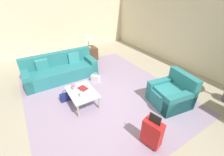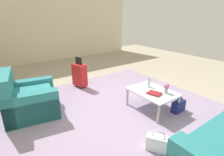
{
  "view_description": "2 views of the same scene",
  "coord_description": "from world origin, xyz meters",
  "px_view_note": "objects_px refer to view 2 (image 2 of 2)",
  "views": [
    {
      "loc": [
        2.89,
        -1.57,
        2.88
      ],
      "look_at": [
        -0.09,
        0.29,
        0.77
      ],
      "focal_mm": 24.0,
      "sensor_mm": 36.0,
      "label": 1
    },
    {
      "loc": [
        -2.6,
        2.11,
        1.93
      ],
      "look_at": [
        -0.1,
        0.32,
        0.79
      ],
      "focal_mm": 28.0,
      "sensor_mm": 36.0,
      "label": 2
    }
  ],
  "objects_px": {
    "handbag_white": "(157,143)",
    "flower_vase": "(166,87)",
    "coffee_table_book": "(154,93)",
    "water_bottle": "(149,83)",
    "coffee_table": "(152,93)",
    "armchair": "(27,101)",
    "suitcase_red": "(80,75)",
    "handbag_navy": "(178,106)"
  },
  "relations": [
    {
      "from": "handbag_white",
      "to": "coffee_table",
      "type": "bearing_deg",
      "value": -43.63
    },
    {
      "from": "armchair",
      "to": "suitcase_red",
      "type": "height_order",
      "value": "armchair"
    },
    {
      "from": "armchair",
      "to": "handbag_navy",
      "type": "bearing_deg",
      "value": -123.93
    },
    {
      "from": "handbag_white",
      "to": "flower_vase",
      "type": "bearing_deg",
      "value": -56.16
    },
    {
      "from": "water_bottle",
      "to": "handbag_white",
      "type": "distance_m",
      "value": 1.49
    },
    {
      "from": "suitcase_red",
      "to": "handbag_white",
      "type": "relative_size",
      "value": 2.37
    },
    {
      "from": "coffee_table_book",
      "to": "suitcase_red",
      "type": "distance_m",
      "value": 2.21
    },
    {
      "from": "armchair",
      "to": "handbag_white",
      "type": "height_order",
      "value": "armchair"
    },
    {
      "from": "armchair",
      "to": "coffee_table_book",
      "type": "distance_m",
      "value": 2.54
    },
    {
      "from": "armchair",
      "to": "handbag_white",
      "type": "xyz_separation_m",
      "value": [
        -2.2,
        -1.33,
        -0.17
      ]
    },
    {
      "from": "handbag_white",
      "to": "armchair",
      "type": "bearing_deg",
      "value": 31.1
    },
    {
      "from": "coffee_table_book",
      "to": "flower_vase",
      "type": "distance_m",
      "value": 0.27
    },
    {
      "from": "coffee_table",
      "to": "water_bottle",
      "type": "relative_size",
      "value": 4.79
    },
    {
      "from": "flower_vase",
      "to": "handbag_white",
      "type": "height_order",
      "value": "flower_vase"
    },
    {
      "from": "flower_vase",
      "to": "suitcase_red",
      "type": "bearing_deg",
      "value": 20.95
    },
    {
      "from": "armchair",
      "to": "flower_vase",
      "type": "distance_m",
      "value": 2.79
    },
    {
      "from": "coffee_table",
      "to": "water_bottle",
      "type": "distance_m",
      "value": 0.27
    },
    {
      "from": "handbag_navy",
      "to": "coffee_table_book",
      "type": "bearing_deg",
      "value": 58.17
    },
    {
      "from": "armchair",
      "to": "handbag_white",
      "type": "relative_size",
      "value": 3.09
    },
    {
      "from": "coffee_table",
      "to": "handbag_navy",
      "type": "distance_m",
      "value": 0.6
    },
    {
      "from": "armchair",
      "to": "suitcase_red",
      "type": "bearing_deg",
      "value": -65.02
    },
    {
      "from": "water_bottle",
      "to": "handbag_navy",
      "type": "distance_m",
      "value": 0.77
    },
    {
      "from": "coffee_table_book",
      "to": "handbag_navy",
      "type": "relative_size",
      "value": 0.72
    },
    {
      "from": "armchair",
      "to": "coffee_table_book",
      "type": "relative_size",
      "value": 4.29
    },
    {
      "from": "coffee_table_book",
      "to": "flower_vase",
      "type": "bearing_deg",
      "value": -129.22
    },
    {
      "from": "coffee_table",
      "to": "coffee_table_book",
      "type": "distance_m",
      "value": 0.16
    },
    {
      "from": "flower_vase",
      "to": "suitcase_red",
      "type": "relative_size",
      "value": 0.24
    },
    {
      "from": "water_bottle",
      "to": "armchair",
      "type": "bearing_deg",
      "value": 63.93
    },
    {
      "from": "water_bottle",
      "to": "suitcase_red",
      "type": "xyz_separation_m",
      "value": [
        1.8,
        0.8,
        -0.16
      ]
    },
    {
      "from": "water_bottle",
      "to": "flower_vase",
      "type": "height_order",
      "value": "flower_vase"
    },
    {
      "from": "armchair",
      "to": "handbag_navy",
      "type": "relative_size",
      "value": 3.09
    },
    {
      "from": "coffee_table",
      "to": "suitcase_red",
      "type": "distance_m",
      "value": 2.12
    },
    {
      "from": "water_bottle",
      "to": "handbag_white",
      "type": "bearing_deg",
      "value": 138.98
    },
    {
      "from": "coffee_table_book",
      "to": "handbag_white",
      "type": "height_order",
      "value": "coffee_table_book"
    },
    {
      "from": "water_bottle",
      "to": "suitcase_red",
      "type": "bearing_deg",
      "value": 23.96
    },
    {
      "from": "armchair",
      "to": "coffee_table",
      "type": "bearing_deg",
      "value": -121.12
    },
    {
      "from": "handbag_navy",
      "to": "handbag_white",
      "type": "bearing_deg",
      "value": 111.64
    },
    {
      "from": "coffee_table",
      "to": "coffee_table_book",
      "type": "xyz_separation_m",
      "value": [
        -0.12,
        0.08,
        0.07
      ]
    },
    {
      "from": "handbag_navy",
      "to": "flower_vase",
      "type": "bearing_deg",
      "value": 51.0
    },
    {
      "from": "suitcase_red",
      "to": "handbag_navy",
      "type": "relative_size",
      "value": 2.37
    },
    {
      "from": "handbag_white",
      "to": "water_bottle",
      "type": "bearing_deg",
      "value": -41.02
    },
    {
      "from": "water_bottle",
      "to": "handbag_navy",
      "type": "height_order",
      "value": "water_bottle"
    }
  ]
}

